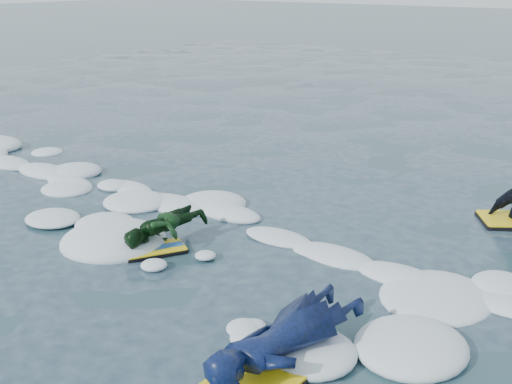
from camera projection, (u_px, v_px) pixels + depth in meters
ground at (114, 249)px, 7.65m from camera, size 120.00×120.00×0.00m
foam_band at (173, 223)px, 8.44m from camera, size 12.00×3.10×0.30m
prone_woman_unit at (285, 341)px, 5.31m from camera, size 0.80×1.80×0.46m
prone_child_unit at (165, 231)px, 7.63m from camera, size 0.71×1.19×0.42m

